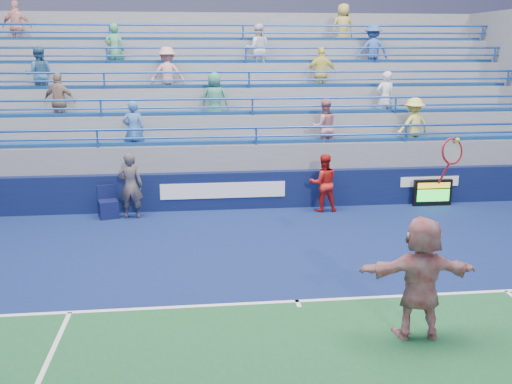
{
  "coord_description": "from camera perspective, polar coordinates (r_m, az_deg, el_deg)",
  "views": [
    {
      "loc": [
        -1.86,
        -9.6,
        4.57
      ],
      "look_at": [
        -0.48,
        2.5,
        1.5
      ],
      "focal_mm": 40.0,
      "sensor_mm": 36.0,
      "label": 1
    }
  ],
  "objects": [
    {
      "name": "ground",
      "position": [
        10.8,
        4.13,
        -10.94
      ],
      "size": [
        120.0,
        120.0,
        0.0
      ],
      "primitive_type": "plane",
      "color": "#333538"
    },
    {
      "name": "sponsor_wall",
      "position": [
        16.7,
        0.11,
        0.22
      ],
      "size": [
        18.0,
        0.32,
        1.1
      ],
      "color": "#0A1539",
      "rests_on": "ground"
    },
    {
      "name": "bleacher_stand",
      "position": [
        20.19,
        -1.16,
        5.53
      ],
      "size": [
        18.0,
        5.6,
        6.13
      ],
      "color": "slate",
      "rests_on": "ground"
    },
    {
      "name": "serve_speed_board",
      "position": [
        17.75,
        17.24,
        -0.07
      ],
      "size": [
        1.16,
        0.15,
        0.8
      ],
      "color": "black",
      "rests_on": "ground"
    },
    {
      "name": "judge_chair",
      "position": [
        16.32,
        -14.54,
        -1.53
      ],
      "size": [
        0.62,
        0.63,
        0.89
      ],
      "color": "#0D133F",
      "rests_on": "ground"
    },
    {
      "name": "tennis_player",
      "position": [
        9.56,
        16.13,
        -8.22
      ],
      "size": [
        1.93,
        0.73,
        3.27
      ],
      "color": "silver",
      "rests_on": "ground"
    },
    {
      "name": "line_judge",
      "position": [
        15.98,
        -12.44,
        0.62
      ],
      "size": [
        0.7,
        0.49,
        1.85
      ],
      "primitive_type": "imported",
      "rotation": [
        0.0,
        0.0,
        3.08
      ],
      "color": "#131A34",
      "rests_on": "ground"
    },
    {
      "name": "ball_girl",
      "position": [
        16.41,
        6.75,
        0.91
      ],
      "size": [
        0.83,
        0.65,
        1.68
      ],
      "primitive_type": "imported",
      "rotation": [
        0.0,
        0.0,
        3.16
      ],
      "color": "red",
      "rests_on": "ground"
    }
  ]
}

